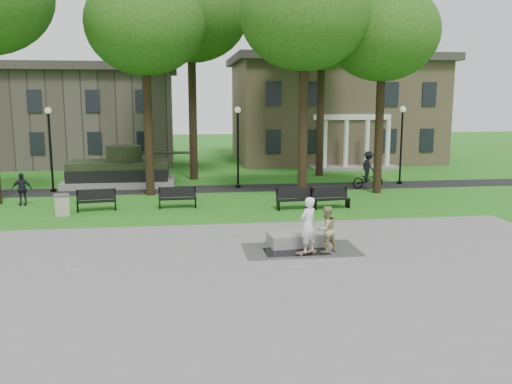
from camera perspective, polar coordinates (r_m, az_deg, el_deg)
ground at (r=20.01m, az=0.39°, el=-5.29°), size 120.00×120.00×0.00m
plaza at (r=15.30m, az=3.14°, el=-10.11°), size 22.00×16.00×0.02m
footpath at (r=31.66m, az=-2.74°, el=0.38°), size 44.00×2.60×0.01m
building_right at (r=46.89m, az=8.03°, el=8.71°), size 17.00×12.00×8.60m
building_left at (r=46.37m, az=-18.25°, el=7.39°), size 15.00×10.00×7.20m
tree_1 at (r=29.88m, az=-11.62°, el=16.85°), size 6.20×6.20×11.63m
tree_2 at (r=28.60m, az=5.14°, el=18.06°), size 6.60×6.60×12.16m
tree_3 at (r=30.75m, az=13.21°, el=15.92°), size 6.00×6.00×11.19m
tree_4 at (r=35.49m, az=-6.89°, el=18.18°), size 7.20×7.20×13.50m
tree_5 at (r=37.06m, az=6.97°, el=16.69°), size 6.40×6.40×12.44m
lamp_left at (r=32.31m, az=-20.85°, el=4.91°), size 0.36×0.36×4.73m
lamp_mid at (r=31.67m, az=-1.92°, el=5.46°), size 0.36×0.36×4.73m
lamp_right at (r=34.19m, az=15.07°, el=5.46°), size 0.36×0.36×4.73m
tank_monument at (r=33.59m, az=-14.11°, el=2.11°), size 7.45×3.40×2.40m
puddle at (r=18.80m, az=4.27°, el=-6.26°), size 2.20×1.20×0.00m
concrete_block at (r=19.51m, az=4.57°, el=-4.97°), size 2.29×1.23×0.45m
skateboard at (r=18.54m, az=5.32°, el=-6.39°), size 0.80×0.48×0.07m
skateboarder at (r=18.46m, az=5.50°, el=-3.48°), size 0.84×0.79×1.93m
friend_watching at (r=18.64m, az=7.41°, el=-3.91°), size 0.96×0.87×1.60m
pedestrian_walker at (r=29.00m, az=-23.44°, el=0.28°), size 0.95×0.42×1.61m
cyclist at (r=32.28m, az=11.72°, el=1.95°), size 2.07×1.22×2.18m
park_bench_0 at (r=26.47m, az=-16.42°, el=-0.77°), size 1.84×0.76×1.00m
park_bench_1 at (r=26.34m, az=-8.26°, el=-0.52°), size 1.81×0.58×1.00m
park_bench_2 at (r=25.82m, az=4.13°, el=-0.65°), size 1.83×0.67×1.00m
park_bench_3 at (r=26.19m, az=7.88°, el=-0.57°), size 1.84×0.74×1.00m
trash_bin at (r=25.90m, az=-19.77°, el=-1.27°), size 0.81×0.81×0.96m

